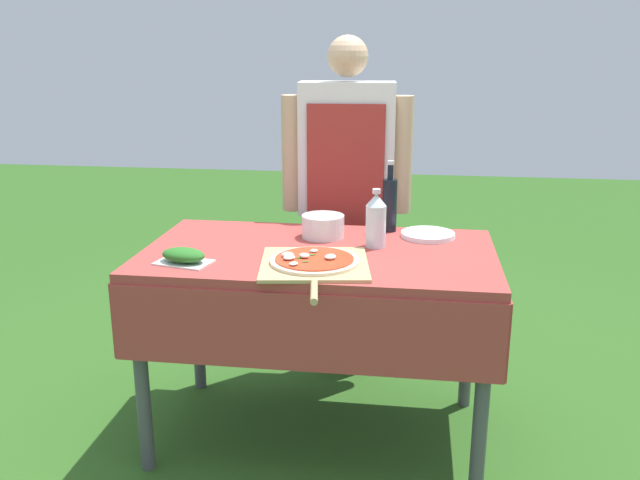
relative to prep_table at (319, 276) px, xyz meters
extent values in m
plane|color=#2D5B1E|center=(0.00, 0.00, -0.69)|extent=(12.00, 12.00, 0.00)
cube|color=#A83D38|center=(0.00, 0.00, 0.09)|extent=(1.34, 0.77, 0.04)
cube|color=#A83D38|center=(0.00, -0.39, -0.07)|extent=(1.34, 0.01, 0.28)
cube|color=#A83D38|center=(0.00, 0.39, -0.07)|extent=(1.34, 0.01, 0.28)
cube|color=#A83D38|center=(-0.68, 0.00, -0.07)|extent=(0.01, 0.77, 0.28)
cube|color=#A83D38|center=(0.68, 0.00, -0.07)|extent=(0.01, 0.77, 0.28)
cylinder|color=#4C4C51|center=(-0.61, -0.33, -0.31)|extent=(0.05, 0.05, 0.76)
cylinder|color=#4C4C51|center=(0.61, -0.33, -0.31)|extent=(0.05, 0.05, 0.76)
cylinder|color=#4C4C51|center=(-0.61, 0.33, -0.31)|extent=(0.05, 0.05, 0.76)
cylinder|color=#4C4C51|center=(0.61, 0.33, -0.31)|extent=(0.05, 0.05, 0.76)
cylinder|color=#333D56|center=(0.12, 0.63, -0.29)|extent=(0.12, 0.12, 0.80)
cylinder|color=#333D56|center=(-0.04, 0.62, -0.29)|extent=(0.12, 0.12, 0.80)
cube|color=silver|center=(0.04, 0.63, 0.41)|extent=(0.44, 0.21, 0.60)
cube|color=#9E2D28|center=(0.05, 0.53, 0.18)|extent=(0.35, 0.03, 0.87)
cylinder|color=tan|center=(0.29, 0.64, 0.38)|extent=(0.09, 0.09, 0.53)
cylinder|color=tan|center=(-0.21, 0.61, 0.38)|extent=(0.09, 0.09, 0.53)
sphere|color=tan|center=(0.04, 0.63, 0.82)|extent=(0.18, 0.18, 0.18)
cube|color=tan|center=(0.01, -0.19, 0.11)|extent=(0.43, 0.43, 0.01)
cylinder|color=tan|center=(0.05, -0.47, 0.11)|extent=(0.05, 0.18, 0.02)
cylinder|color=beige|center=(0.01, -0.19, 0.13)|extent=(0.32, 0.32, 0.01)
cylinder|color=#D14223|center=(0.01, -0.19, 0.13)|extent=(0.28, 0.28, 0.00)
ellipsoid|color=white|center=(-0.02, -0.20, 0.14)|extent=(0.05, 0.05, 0.02)
ellipsoid|color=white|center=(-0.08, -0.20, 0.15)|extent=(0.06, 0.06, 0.02)
ellipsoid|color=white|center=(-0.07, -0.22, 0.14)|extent=(0.06, 0.06, 0.02)
ellipsoid|color=white|center=(0.07, -0.20, 0.14)|extent=(0.05, 0.05, 0.02)
ellipsoid|color=white|center=(-0.05, -0.28, 0.14)|extent=(0.04, 0.04, 0.01)
ellipsoid|color=white|center=(0.00, -0.12, 0.14)|extent=(0.04, 0.04, 0.01)
ellipsoid|color=#286B23|center=(0.00, -0.16, 0.14)|extent=(0.03, 0.03, 0.00)
ellipsoid|color=#286B23|center=(-0.01, -0.25, 0.14)|extent=(0.03, 0.02, 0.00)
ellipsoid|color=#286B23|center=(0.06, -0.19, 0.14)|extent=(0.03, 0.03, 0.00)
ellipsoid|color=#286B23|center=(-0.03, -0.20, 0.14)|extent=(0.04, 0.03, 0.00)
cylinder|color=black|center=(0.25, 0.32, 0.22)|extent=(0.06, 0.06, 0.22)
cylinder|color=black|center=(0.25, 0.32, 0.36)|extent=(0.02, 0.02, 0.06)
cylinder|color=silver|center=(0.25, 0.32, 0.40)|extent=(0.03, 0.03, 0.02)
cylinder|color=silver|center=(0.21, 0.08, 0.19)|extent=(0.08, 0.08, 0.16)
cone|color=silver|center=(0.21, 0.08, 0.29)|extent=(0.08, 0.08, 0.05)
cylinder|color=silver|center=(0.21, 0.08, 0.33)|extent=(0.03, 0.03, 0.02)
cube|color=silver|center=(-0.46, -0.23, 0.11)|extent=(0.22, 0.16, 0.01)
ellipsoid|color=#286B23|center=(-0.46, -0.23, 0.14)|extent=(0.18, 0.14, 0.05)
cylinder|color=silver|center=(-0.01, 0.18, 0.15)|extent=(0.17, 0.17, 0.09)
cylinder|color=white|center=(0.42, 0.24, 0.11)|extent=(0.22, 0.22, 0.00)
cylinder|color=white|center=(0.42, 0.24, 0.11)|extent=(0.22, 0.22, 0.00)
cylinder|color=white|center=(0.42, 0.24, 0.12)|extent=(0.22, 0.22, 0.00)
cylinder|color=white|center=(0.42, 0.24, 0.12)|extent=(0.22, 0.22, 0.00)
camera|label=1|loc=(0.35, -2.46, 0.86)|focal=38.00mm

